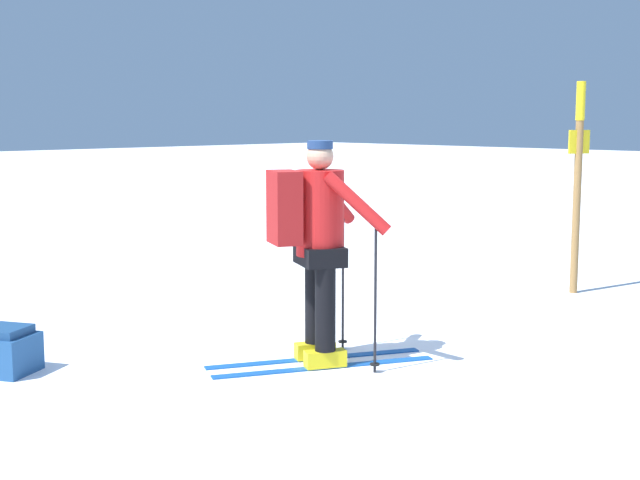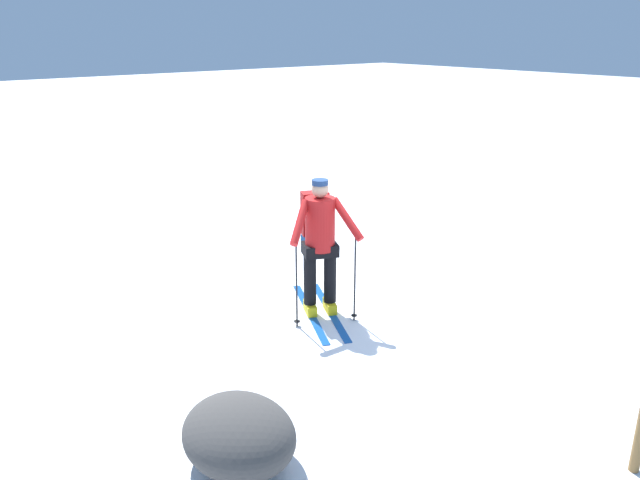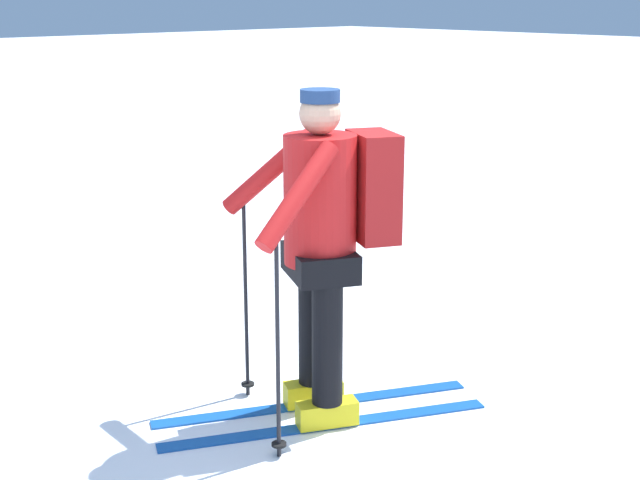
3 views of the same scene
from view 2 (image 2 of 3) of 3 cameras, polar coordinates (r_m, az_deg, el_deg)
The scene contains 4 objects.
ground_plane at distance 7.57m, azimuth 6.18°, elevation -6.84°, with size 80.00×80.00×0.00m, color white.
skier at distance 7.28m, azimuth -0.06°, elevation 0.31°, with size 1.65×1.08×1.64m.
dropped_backpack at distance 9.68m, azimuth -0.20°, elevation 0.11°, with size 0.55×0.60×0.34m.
rock_boulder at distance 5.11m, azimuth -7.43°, elevation -17.26°, with size 0.99×0.84×0.54m, color #474442.
Camera 2 is at (4.71, -4.95, 3.27)m, focal length 35.00 mm.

